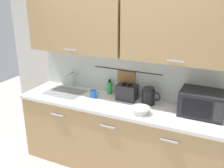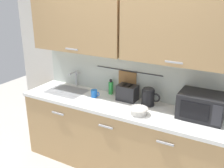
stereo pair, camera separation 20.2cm
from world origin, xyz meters
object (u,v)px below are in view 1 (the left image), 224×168
(mug_near_sink, at_px, (94,94))
(toaster, at_px, (127,92))
(microwave, at_px, (202,103))
(dish_soap_bottle, at_px, (110,88))
(mixing_bowl, at_px, (141,110))
(electric_kettle, at_px, (149,96))

(mug_near_sink, height_order, toaster, toaster)
(microwave, height_order, mug_near_sink, microwave)
(dish_soap_bottle, distance_m, mixing_bowl, 0.68)
(electric_kettle, height_order, mixing_bowl, electric_kettle)
(microwave, relative_size, mixing_bowl, 2.15)
(dish_soap_bottle, xyz_separation_m, mug_near_sink, (-0.13, -0.20, -0.04))
(microwave, distance_m, dish_soap_bottle, 1.17)
(microwave, height_order, dish_soap_bottle, microwave)
(mixing_bowl, bearing_deg, electric_kettle, 90.17)
(electric_kettle, xyz_separation_m, mug_near_sink, (-0.69, -0.10, -0.05))
(mixing_bowl, distance_m, toaster, 0.42)
(electric_kettle, xyz_separation_m, mixing_bowl, (0.00, -0.28, -0.06))
(electric_kettle, relative_size, toaster, 0.89)
(dish_soap_bottle, bearing_deg, mixing_bowl, -34.25)
(mug_near_sink, bearing_deg, toaster, 16.38)
(mug_near_sink, distance_m, toaster, 0.42)
(mug_near_sink, distance_m, mixing_bowl, 0.71)
(microwave, distance_m, electric_kettle, 0.60)
(mixing_bowl, bearing_deg, microwave, 23.32)
(microwave, bearing_deg, dish_soap_bottle, 174.00)
(mug_near_sink, relative_size, toaster, 0.47)
(electric_kettle, distance_m, mug_near_sink, 0.70)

